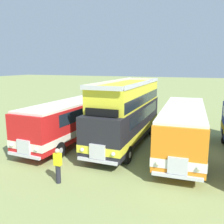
# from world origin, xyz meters

# --- Properties ---
(ground_plane) EXTENTS (200.00, 200.00, 0.00)m
(ground_plane) POSITION_xyz_m (0.00, 0.00, 0.00)
(ground_plane) COLOR #8C9956
(bus_first_in_row) EXTENTS (3.00, 11.75, 2.99)m
(bus_first_in_row) POSITION_xyz_m (-9.72, 0.13, 1.76)
(bus_first_in_row) COLOR red
(bus_first_in_row) RESTS_ON ground
(bus_second_in_row) EXTENTS (2.65, 9.90, 4.52)m
(bus_second_in_row) POSITION_xyz_m (-5.83, 0.13, 2.36)
(bus_second_in_row) COLOR black
(bus_second_in_row) RESTS_ON ground
(bus_third_in_row) EXTENTS (3.09, 10.07, 2.99)m
(bus_third_in_row) POSITION_xyz_m (-1.95, -0.20, 1.75)
(bus_third_in_row) COLOR orange
(bus_third_in_row) RESTS_ON ground
(marshal_person) EXTENTS (0.36, 0.24, 1.73)m
(marshal_person) POSITION_xyz_m (-7.02, -6.73, 0.89)
(marshal_person) COLOR #23232D
(marshal_person) RESTS_ON ground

